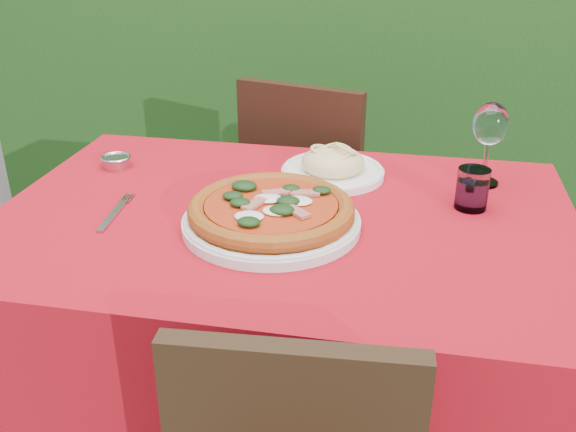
% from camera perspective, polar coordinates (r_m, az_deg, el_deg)
% --- Properties ---
extents(hedge, '(3.20, 0.55, 1.78)m').
position_cam_1_polar(hedge, '(2.83, 6.12, 16.78)').
color(hedge, black).
rests_on(hedge, ground).
extents(dining_table, '(1.26, 0.86, 0.75)m').
position_cam_1_polar(dining_table, '(1.47, -0.39, -5.12)').
color(dining_table, '#452716').
rests_on(dining_table, ground).
extents(chair_far, '(0.49, 0.49, 0.89)m').
position_cam_1_polar(chair_far, '(2.10, 2.10, 2.06)').
color(chair_far, black).
rests_on(chair_far, ground).
extents(pizza_plate, '(0.37, 0.37, 0.07)m').
position_cam_1_polar(pizza_plate, '(1.33, -1.50, 0.23)').
color(pizza_plate, silver).
rests_on(pizza_plate, dining_table).
extents(pasta_plate, '(0.26, 0.26, 0.07)m').
position_cam_1_polar(pasta_plate, '(1.59, 4.00, 4.41)').
color(pasta_plate, white).
rests_on(pasta_plate, dining_table).
extents(water_glass, '(0.07, 0.07, 0.09)m').
position_cam_1_polar(water_glass, '(1.47, 16.05, 2.18)').
color(water_glass, silver).
rests_on(water_glass, dining_table).
extents(wine_glass, '(0.08, 0.08, 0.20)m').
position_cam_1_polar(wine_glass, '(1.58, 17.53, 7.50)').
color(wine_glass, white).
rests_on(wine_glass, dining_table).
extents(fork, '(0.04, 0.21, 0.01)m').
position_cam_1_polar(fork, '(1.43, -15.33, 0.05)').
color(fork, '#B5B6BD').
rests_on(fork, dining_table).
extents(steel_ramekin, '(0.07, 0.07, 0.03)m').
position_cam_1_polar(steel_ramekin, '(1.71, -15.01, 4.65)').
color(steel_ramekin, '#BAB9C0').
rests_on(steel_ramekin, dining_table).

